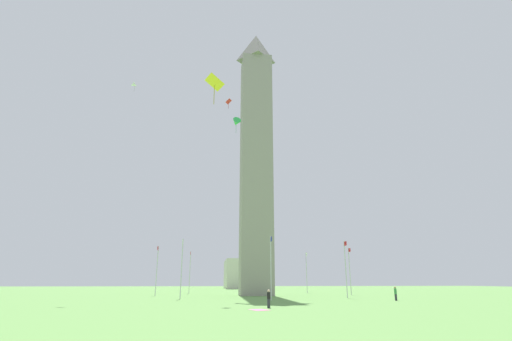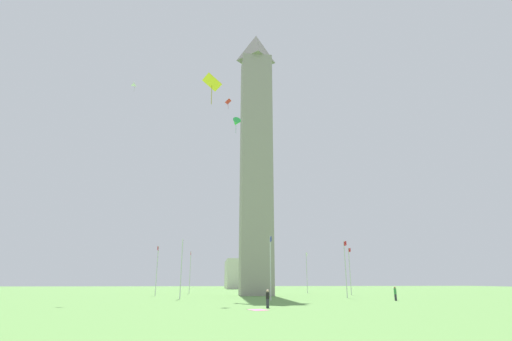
# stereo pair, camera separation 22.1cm
# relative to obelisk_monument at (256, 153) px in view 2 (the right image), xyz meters

# --- Properties ---
(ground_plane) EXTENTS (260.00, 260.00, 0.00)m
(ground_plane) POSITION_rel_obelisk_monument_xyz_m (0.00, 0.00, -26.18)
(ground_plane) COLOR #609347
(obelisk_monument) EXTENTS (5.76, 5.76, 52.36)m
(obelisk_monument) POSITION_rel_obelisk_monument_xyz_m (0.00, 0.00, 0.00)
(obelisk_monument) COLOR gray
(obelisk_monument) RESTS_ON ground
(flagpole_n) EXTENTS (1.12, 0.14, 8.34)m
(flagpole_n) POSITION_rel_obelisk_monument_xyz_m (17.23, 0.00, -21.62)
(flagpole_n) COLOR silver
(flagpole_n) RESTS_ON ground
(flagpole_ne) EXTENTS (1.12, 0.14, 8.34)m
(flagpole_ne) POSITION_rel_obelisk_monument_xyz_m (12.20, 12.14, -21.62)
(flagpole_ne) COLOR silver
(flagpole_ne) RESTS_ON ground
(flagpole_e) EXTENTS (1.12, 0.14, 8.34)m
(flagpole_e) POSITION_rel_obelisk_monument_xyz_m (0.06, 17.17, -21.62)
(flagpole_e) COLOR silver
(flagpole_e) RESTS_ON ground
(flagpole_se) EXTENTS (1.12, 0.14, 8.34)m
(flagpole_se) POSITION_rel_obelisk_monument_xyz_m (-12.08, 12.14, -21.62)
(flagpole_se) COLOR silver
(flagpole_se) RESTS_ON ground
(flagpole_s) EXTENTS (1.12, 0.14, 8.34)m
(flagpole_s) POSITION_rel_obelisk_monument_xyz_m (-17.11, 0.00, -21.62)
(flagpole_s) COLOR silver
(flagpole_s) RESTS_ON ground
(flagpole_sw) EXTENTS (1.12, 0.14, 8.34)m
(flagpole_sw) POSITION_rel_obelisk_monument_xyz_m (-12.08, -12.14, -21.62)
(flagpole_sw) COLOR silver
(flagpole_sw) RESTS_ON ground
(flagpole_w) EXTENTS (1.12, 0.14, 8.34)m
(flagpole_w) POSITION_rel_obelisk_monument_xyz_m (0.06, -17.17, -21.62)
(flagpole_w) COLOR silver
(flagpole_w) RESTS_ON ground
(flagpole_nw) EXTENTS (1.12, 0.14, 8.34)m
(flagpole_nw) POSITION_rel_obelisk_monument_xyz_m (12.20, -12.14, -21.62)
(flagpole_nw) COLOR silver
(flagpole_nw) RESTS_ON ground
(person_black_shirt) EXTENTS (0.32, 0.32, 1.66)m
(person_black_shirt) POSITION_rel_obelisk_monument_xyz_m (31.91, -2.54, -25.36)
(person_black_shirt) COLOR #2D2D38
(person_black_shirt) RESTS_ON ground
(person_green_shirt) EXTENTS (0.32, 0.32, 1.75)m
(person_green_shirt) POSITION_rel_obelisk_monument_xyz_m (19.94, 15.84, -25.31)
(person_green_shirt) COLOR #2D2D38
(person_green_shirt) RESTS_ON ground
(kite_green_delta) EXTENTS (2.02, 1.77, 2.89)m
(kite_green_delta) POSITION_rel_obelisk_monument_xyz_m (7.93, -4.40, 2.70)
(kite_green_delta) COLOR green
(kite_red_diamond) EXTENTS (1.10, 1.03, 1.50)m
(kite_red_diamond) POSITION_rel_obelisk_monument_xyz_m (15.38, -6.08, 2.91)
(kite_red_diamond) COLOR red
(kite_white_delta) EXTENTS (1.18, 1.29, 1.71)m
(kite_white_delta) POSITION_rel_obelisk_monument_xyz_m (10.23, -21.52, 7.62)
(kite_white_delta) COLOR white
(kite_yellow_diamond) EXTENTS (1.32, 1.24, 1.76)m
(kite_yellow_diamond) POSITION_rel_obelisk_monument_xyz_m (48.43, -8.21, -12.17)
(kite_yellow_diamond) COLOR yellow
(distant_building) EXTENTS (26.28, 10.05, 9.50)m
(distant_building) POSITION_rel_obelisk_monument_xyz_m (-69.39, 2.29, -21.43)
(distant_building) COLOR beige
(distant_building) RESTS_ON ground
(picnic_blanket_near_first_person) EXTENTS (2.18, 1.94, 0.01)m
(picnic_blanket_near_first_person) POSITION_rel_obelisk_monument_xyz_m (34.23, -3.72, -26.17)
(picnic_blanket_near_first_person) COLOR pink
(picnic_blanket_near_first_person) RESTS_ON ground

